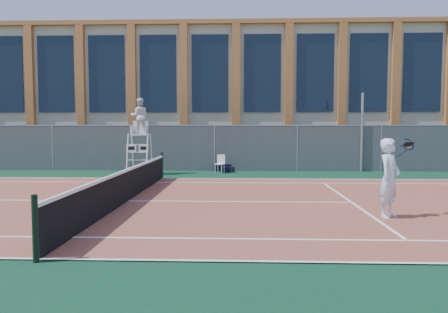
{
  "coord_description": "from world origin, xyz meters",
  "views": [
    {
      "loc": [
        3.26,
        -12.31,
        2.18
      ],
      "look_at": [
        2.68,
        3.0,
        1.11
      ],
      "focal_mm": 35.0,
      "sensor_mm": 36.0,
      "label": 1
    }
  ],
  "objects_px": {
    "steel_pole": "(362,132)",
    "tennis_player": "(389,178)",
    "umpire_chair": "(139,118)",
    "plastic_chair": "(220,162)"
  },
  "relations": [
    {
      "from": "steel_pole",
      "to": "tennis_player",
      "type": "distance_m",
      "value": 10.98
    },
    {
      "from": "plastic_chair",
      "to": "tennis_player",
      "type": "height_order",
      "value": "tennis_player"
    },
    {
      "from": "umpire_chair",
      "to": "plastic_chair",
      "type": "height_order",
      "value": "umpire_chair"
    },
    {
      "from": "umpire_chair",
      "to": "steel_pole",
      "type": "bearing_deg",
      "value": 9.13
    },
    {
      "from": "steel_pole",
      "to": "tennis_player",
      "type": "height_order",
      "value": "steel_pole"
    },
    {
      "from": "steel_pole",
      "to": "plastic_chair",
      "type": "xyz_separation_m",
      "value": [
        -6.71,
        -0.82,
        -1.37
      ]
    },
    {
      "from": "tennis_player",
      "to": "steel_pole",
      "type": "bearing_deg",
      "value": 78.01
    },
    {
      "from": "plastic_chair",
      "to": "tennis_player",
      "type": "bearing_deg",
      "value": -65.84
    },
    {
      "from": "steel_pole",
      "to": "plastic_chair",
      "type": "bearing_deg",
      "value": -173.03
    },
    {
      "from": "steel_pole",
      "to": "plastic_chair",
      "type": "relative_size",
      "value": 4.44
    }
  ]
}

